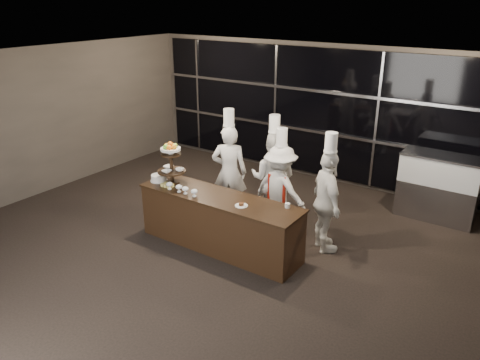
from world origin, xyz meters
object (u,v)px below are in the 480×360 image
Objects in this scene: buffet_counter at (220,222)px; chef_c at (280,189)px; chef_b at (273,178)px; chef_a at (229,171)px; chef_d at (327,201)px; display_stand at (171,160)px; display_case at (439,184)px; layer_cake at (159,178)px.

chef_c is (0.50, 1.09, 0.33)m from buffet_counter.
chef_a is at bearing -164.02° from chef_b.
chef_c is 0.94× the size of chef_d.
chef_a reaches higher than display_stand.
chef_a is 1.10× the size of chef_c.
chef_a is 1.06m from chef_c.
chef_b is 1.26m from chef_d.
chef_b reaches higher than buffet_counter.
display_stand is at bearing -143.87° from chef_c.
chef_d is at bearing -118.02° from display_case.
display_case is at bearing 38.26° from chef_b.
chef_d is (2.72, 0.97, -0.11)m from layer_cake.
chef_b is 1.02× the size of chef_d.
chef_d reaches higher than layer_cake.
chef_c is at bearing -36.59° from chef_b.
display_stand is 0.45m from layer_cake.
buffet_counter is at bearing -147.72° from chef_d.
display_stand is 0.40× the size of chef_c.
layer_cake is (-0.27, -0.05, -0.37)m from display_stand.
display_stand is 0.36× the size of chef_a.
layer_cake is 0.21× the size of display_case.
chef_b is (0.24, 1.28, 0.41)m from buffet_counter.
chef_d is (1.21, -0.36, -0.01)m from chef_b.
chef_d is (2.01, -0.14, -0.05)m from chef_a.
chef_d is at bearing -3.87° from chef_a.
display_case is at bearing 33.58° from chef_a.
buffet_counter is 4.16m from display_case.
buffet_counter is at bearing -129.84° from display_case.
layer_cake is at bearing -147.05° from chef_c.
chef_c is (1.76, 1.14, -0.17)m from layer_cake.
display_case reaches higher than layer_cake.
chef_c is at bearing -135.91° from display_case.
display_stand is 4.90m from display_case.
display_case is 0.75× the size of chef_c.
buffet_counter is 2.03× the size of display_case.
chef_d reaches higher than buffet_counter.
layer_cake is (-1.27, -0.05, 0.51)m from buffet_counter.
layer_cake is at bearing -177.74° from buffet_counter.
layer_cake is 1.31m from chef_a.
buffet_counter is 1.37× the size of chef_a.
display_stand is at bearing -138.94° from display_case.
chef_c reaches higher than layer_cake.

